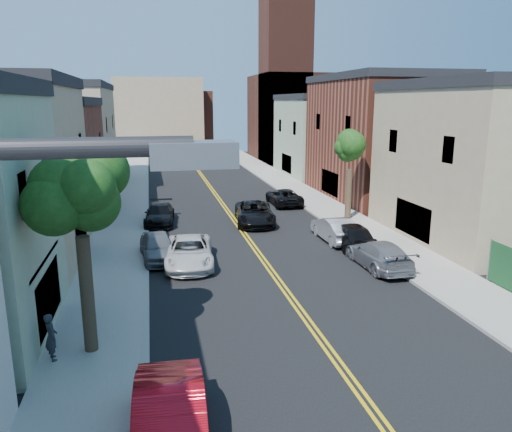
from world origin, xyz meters
TOP-DOWN VIEW (x-y plane):
  - sidewalk_left at (-7.90, 40.00)m, footprint 3.20×100.00m
  - sidewalk_right at (7.90, 40.00)m, footprint 3.20×100.00m
  - curb_left at (-6.15, 40.00)m, footprint 0.30×100.00m
  - curb_right at (6.15, 40.00)m, footprint 0.30×100.00m
  - bldg_left_brick at (-14.00, 36.00)m, footprint 9.00×12.00m
  - bldg_left_tan_far at (-14.00, 50.00)m, footprint 9.00×16.00m
  - bldg_right_tan at (14.00, 24.00)m, footprint 9.00×12.00m
  - bldg_right_brick at (14.00, 38.00)m, footprint 9.00×14.00m
  - bldg_right_palegrn at (14.00, 52.00)m, footprint 9.00×12.00m
  - church at (16.33, 67.07)m, footprint 16.20×14.20m
  - backdrop_left at (-4.00, 82.00)m, footprint 14.00×8.00m
  - backdrop_center at (0.00, 86.00)m, footprint 10.00×8.00m
  - tree_left_mid at (-7.88, 14.01)m, footprint 5.20×5.20m
  - tree_right_far at (7.92, 30.01)m, footprint 4.40×4.40m
  - red_sedan at (-5.50, 8.49)m, footprint 1.87×4.98m
  - white_pickup at (-3.93, 22.51)m, footprint 2.79×5.35m
  - grey_car_left at (-5.50, 23.74)m, footprint 2.14×4.48m
  - black_car_left at (-5.23, 31.80)m, footprint 2.31×4.91m
  - grey_car_right at (5.50, 20.12)m, footprint 2.04×4.87m
  - black_car_right at (5.50, 23.71)m, footprint 1.93×4.54m
  - silver_car_right at (5.08, 25.25)m, footprint 1.63×4.51m
  - dark_car_right_far at (4.89, 36.21)m, footprint 2.25×4.85m
  - black_suv_lane at (1.22, 30.49)m, footprint 3.16×5.73m
  - pedestrian_left at (-9.05, 13.59)m, footprint 0.57×0.68m

SIDE VIEW (x-z plane):
  - sidewalk_left at x=-7.90m, z-range 0.00..0.15m
  - sidewalk_right at x=7.90m, z-range 0.00..0.15m
  - curb_left at x=-6.15m, z-range 0.00..0.15m
  - curb_right at x=6.15m, z-range 0.00..0.15m
  - dark_car_right_far at x=4.89m, z-range 0.00..1.35m
  - black_car_left at x=-5.23m, z-range 0.00..1.38m
  - grey_car_right at x=5.50m, z-range 0.00..1.40m
  - white_pickup at x=-3.93m, z-range 0.00..1.44m
  - grey_car_left at x=-5.50m, z-range 0.00..1.48m
  - silver_car_right at x=5.08m, z-range 0.00..1.48m
  - black_suv_lane at x=1.22m, z-range 0.00..1.52m
  - black_car_right at x=5.50m, z-range 0.00..1.53m
  - red_sedan at x=-5.50m, z-range 0.00..1.62m
  - pedestrian_left at x=-9.05m, z-range 0.15..1.73m
  - bldg_left_brick at x=-14.00m, z-range 0.00..8.00m
  - bldg_right_palegrn at x=14.00m, z-range 0.00..8.50m
  - bldg_right_tan at x=14.00m, z-range 0.00..9.00m
  - bldg_left_tan_far at x=-14.00m, z-range 0.00..9.50m
  - bldg_right_brick at x=14.00m, z-range 0.00..10.00m
  - backdrop_center at x=0.00m, z-range 0.00..10.00m
  - tree_right_far at x=7.92m, z-range 1.74..9.77m
  - backdrop_left at x=-4.00m, z-range 0.00..12.00m
  - tree_left_mid at x=-7.88m, z-range 1.94..11.23m
  - church at x=16.33m, z-range -4.06..18.54m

